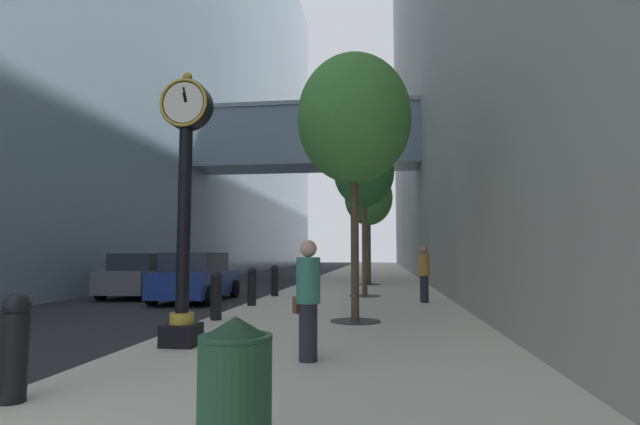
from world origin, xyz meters
name	(u,v)px	position (x,y,z in m)	size (l,w,h in m)	color
ground_plane	(313,281)	(0.00, 27.00, 0.00)	(110.00, 110.00, 0.00)	#262628
sidewalk_right	(367,277)	(3.11, 30.00, 0.07)	(6.22, 80.00, 0.14)	beige
building_block_left	(162,19)	(-11.33, 29.98, 18.31)	(22.41, 80.00, 36.73)	#849EB2
street_clock	(185,192)	(0.78, 6.28, 2.65)	(0.84, 0.55, 4.56)	black
bollard_nearest	(15,344)	(0.31, 3.25, 0.71)	(0.27, 0.27, 1.09)	black
bollard_third	(216,294)	(0.31, 9.26, 0.71)	(0.27, 0.27, 1.09)	black
bollard_fourth	(252,285)	(0.31, 12.27, 0.71)	(0.27, 0.27, 1.09)	black
bollard_fifth	(275,280)	(0.31, 15.27, 0.71)	(0.27, 0.27, 1.09)	black
street_tree_near	(354,120)	(3.43, 9.38, 4.65)	(2.58, 2.58, 6.02)	#333335
street_tree_mid_near	(364,173)	(3.43, 15.62, 4.47)	(2.14, 2.14, 5.59)	#333335
street_tree_mid_far	(369,198)	(3.43, 21.85, 4.27)	(2.31, 2.31, 5.49)	#333335
trash_bin	(235,390)	(2.98, 2.07, 0.68)	(0.53, 0.53, 1.05)	#234C33
pedestrian_walking	(308,297)	(2.98, 5.45, 1.02)	(0.49, 0.52, 1.68)	#23232D
pedestrian_by_clock	(424,272)	(5.30, 13.74, 1.05)	(0.45, 0.45, 1.71)	#23232D
car_blue_near	(197,277)	(-2.25, 14.56, 0.80)	(2.17, 4.51, 1.65)	navy
car_grey_mid	(146,276)	(-4.80, 15.95, 0.79)	(2.06, 4.43, 1.62)	slate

